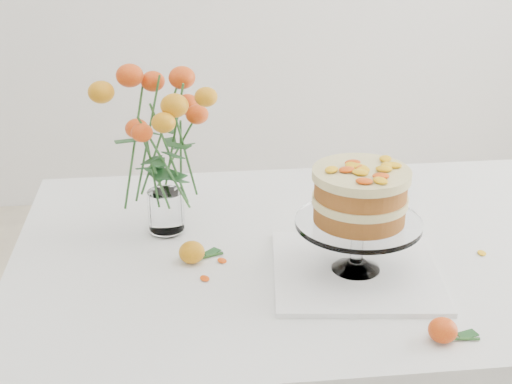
% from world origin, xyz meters
% --- Properties ---
extents(table, '(1.43, 0.93, 0.76)m').
position_xyz_m(table, '(0.00, 0.00, 0.67)').
color(table, '#A27D5E').
rests_on(table, ground).
extents(napkin, '(0.37, 0.37, 0.01)m').
position_xyz_m(napkin, '(0.01, -0.13, 0.76)').
color(napkin, white).
rests_on(napkin, table).
extents(cake_stand, '(0.25, 0.25, 0.23)m').
position_xyz_m(cake_stand, '(0.01, -0.13, 0.92)').
color(cake_stand, white).
rests_on(cake_stand, napkin).
extents(rose_vase, '(0.28, 0.28, 0.41)m').
position_xyz_m(rose_vase, '(-0.38, 0.10, 0.99)').
color(rose_vase, white).
rests_on(rose_vase, table).
extents(loose_rose_near, '(0.10, 0.06, 0.05)m').
position_xyz_m(loose_rose_near, '(-0.32, -0.04, 0.78)').
color(loose_rose_near, orange).
rests_on(loose_rose_near, table).
extents(loose_rose_far, '(0.09, 0.05, 0.04)m').
position_xyz_m(loose_rose_far, '(0.10, -0.38, 0.78)').
color(loose_rose_far, red).
rests_on(loose_rose_far, table).
extents(stray_petal_a, '(0.03, 0.02, 0.00)m').
position_xyz_m(stray_petal_a, '(-0.12, -0.10, 0.76)').
color(stray_petal_a, '#FFB510').
rests_on(stray_petal_a, table).
extents(stray_petal_b, '(0.03, 0.02, 0.00)m').
position_xyz_m(stray_petal_b, '(-0.02, -0.14, 0.76)').
color(stray_petal_b, '#FFB510').
rests_on(stray_petal_b, table).
extents(stray_petal_c, '(0.03, 0.02, 0.00)m').
position_xyz_m(stray_petal_c, '(0.02, -0.18, 0.76)').
color(stray_petal_c, '#FFB510').
rests_on(stray_petal_c, table).
extents(stray_petal_d, '(0.03, 0.02, 0.00)m').
position_xyz_m(stray_petal_d, '(-0.26, -0.05, 0.76)').
color(stray_petal_d, '#FFB510').
rests_on(stray_petal_d, table).
extents(stray_petal_e, '(0.03, 0.02, 0.00)m').
position_xyz_m(stray_petal_e, '(-0.30, -0.12, 0.76)').
color(stray_petal_e, '#FFB510').
rests_on(stray_petal_e, table).
extents(stray_petal_f, '(0.03, 0.02, 0.00)m').
position_xyz_m(stray_petal_f, '(0.30, -0.08, 0.76)').
color(stray_petal_f, '#FFB510').
rests_on(stray_petal_f, table).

